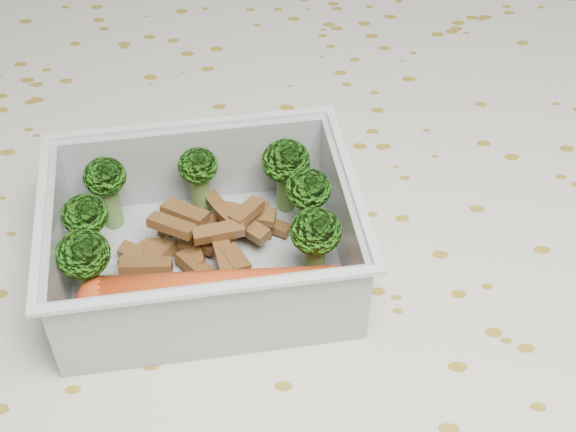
{
  "coord_description": "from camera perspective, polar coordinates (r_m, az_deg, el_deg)",
  "views": [
    {
      "loc": [
        -0.01,
        -0.31,
        1.09
      ],
      "look_at": [
        -0.01,
        -0.0,
        0.78
      ],
      "focal_mm": 50.0,
      "sensor_mm": 36.0,
      "label": 1
    }
  ],
  "objects": [
    {
      "name": "lunch_container",
      "position": [
        0.43,
        -5.94,
        -2.2
      ],
      "size": [
        0.18,
        0.15,
        0.06
      ],
      "color": "silver",
      "rests_on": "tablecloth"
    },
    {
      "name": "broccoli_florets",
      "position": [
        0.43,
        -6.0,
        0.74
      ],
      "size": [
        0.15,
        0.1,
        0.05
      ],
      "color": "#608C3F",
      "rests_on": "lunch_container"
    },
    {
      "name": "sausage",
      "position": [
        0.41,
        -5.03,
        -5.61
      ],
      "size": [
        0.14,
        0.03,
        0.03
      ],
      "color": "#CC4318",
      "rests_on": "lunch_container"
    },
    {
      "name": "dining_table",
      "position": [
        0.52,
        0.57,
        -8.82
      ],
      "size": [
        1.4,
        0.9,
        0.75
      ],
      "color": "brown",
      "rests_on": "ground"
    },
    {
      "name": "tablecloth",
      "position": [
        0.48,
        0.61,
        -5.28
      ],
      "size": [
        1.46,
        0.96,
        0.19
      ],
      "color": "beige",
      "rests_on": "dining_table"
    },
    {
      "name": "meat_pile",
      "position": [
        0.44,
        -5.83,
        -1.36
      ],
      "size": [
        0.1,
        0.07,
        0.03
      ],
      "color": "brown",
      "rests_on": "lunch_container"
    }
  ]
}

